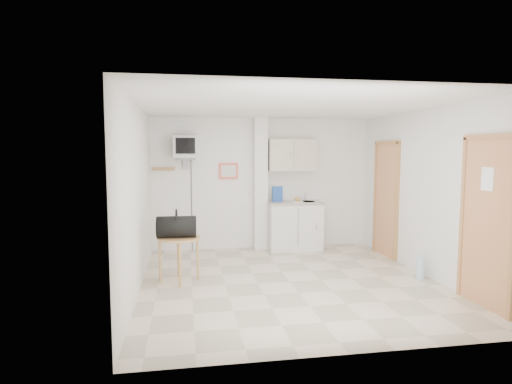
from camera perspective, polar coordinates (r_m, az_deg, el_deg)
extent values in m
plane|color=beige|center=(6.32, 4.51, -11.82)|extent=(4.50, 4.50, 0.00)
cube|color=white|center=(8.26, 0.79, 1.13)|extent=(4.20, 0.04, 2.50)
cube|color=white|center=(3.95, 12.63, -3.84)|extent=(4.20, 0.04, 2.50)
cube|color=white|center=(5.92, -15.52, -0.82)|extent=(0.04, 4.50, 2.50)
cube|color=white|center=(6.89, 21.80, -0.14)|extent=(0.04, 4.50, 2.50)
cube|color=white|center=(6.07, 4.70, 11.34)|extent=(4.20, 4.50, 0.04)
cube|color=white|center=(8.14, 0.58, 1.07)|extent=(0.25, 0.22, 2.50)
cube|color=#DD5848|center=(8.14, -3.70, 2.82)|extent=(0.36, 0.03, 0.30)
cube|color=silver|center=(8.12, -3.69, 2.81)|extent=(0.28, 0.01, 0.22)
cube|color=tan|center=(8.09, -12.19, 3.04)|extent=(0.40, 0.05, 0.06)
cube|color=white|center=(8.23, -1.39, -0.99)|extent=(0.15, 0.02, 0.08)
cylinder|color=tan|center=(8.04, -13.28, 2.93)|extent=(0.02, 0.08, 0.02)
cylinder|color=tan|center=(8.03, -12.57, 2.95)|extent=(0.02, 0.08, 0.02)
cylinder|color=tan|center=(8.03, -11.85, 2.96)|extent=(0.02, 0.08, 0.02)
cylinder|color=tan|center=(8.02, -11.14, 2.97)|extent=(0.02, 0.08, 0.02)
cube|color=#AF6638|center=(7.99, 16.93, -1.06)|extent=(0.04, 0.75, 2.00)
cube|color=olive|center=(7.99, 16.89, -1.06)|extent=(0.06, 0.87, 2.06)
cube|color=#AF6638|center=(5.80, 28.44, -3.80)|extent=(0.04, 0.82, 2.02)
cube|color=olive|center=(5.80, 28.40, -3.80)|extent=(0.06, 0.94, 2.08)
cube|color=white|center=(5.73, 28.49, 1.52)|extent=(0.01, 0.20, 0.28)
cube|color=silver|center=(8.22, 5.12, -4.60)|extent=(1.00, 0.55, 0.88)
cube|color=#A4988D|center=(8.15, 5.15, -1.42)|extent=(1.03, 0.58, 0.04)
cylinder|color=#B7B7BA|center=(8.22, 6.83, -1.42)|extent=(0.30, 0.30, 0.05)
cylinder|color=#B7B7BA|center=(8.34, 6.57, -0.59)|extent=(0.02, 0.02, 0.16)
cylinder|color=#B7B7BA|center=(8.28, 6.69, -0.11)|extent=(0.02, 0.13, 0.02)
cube|color=#BCAB97|center=(8.20, 4.79, 4.93)|extent=(0.90, 0.32, 0.60)
cube|color=#1D469A|center=(8.11, 2.87, -0.27)|extent=(0.19, 0.07, 0.29)
cylinder|color=white|center=(8.07, 5.57, -1.30)|extent=(0.22, 0.22, 0.01)
sphere|color=tan|center=(8.07, 5.57, -0.97)|extent=(0.11, 0.11, 0.11)
cube|color=slate|center=(7.94, -9.37, 4.35)|extent=(0.36, 0.32, 0.02)
cube|color=slate|center=(8.08, -9.36, 3.80)|extent=(0.10, 0.06, 0.20)
cube|color=#B4B3B6|center=(7.87, -9.39, 5.94)|extent=(0.44, 0.42, 0.40)
cube|color=black|center=(7.66, -9.39, 6.10)|extent=(0.34, 0.02, 0.28)
cylinder|color=black|center=(8.15, -8.57, -1.71)|extent=(0.01, 0.01, 1.73)
cylinder|color=tan|center=(6.27, -10.27, -6.04)|extent=(0.62, 0.62, 0.03)
cylinder|color=tan|center=(6.36, -7.77, -8.85)|extent=(0.04, 0.04, 0.62)
cylinder|color=tan|center=(6.60, -10.32, -8.35)|extent=(0.04, 0.04, 0.62)
cylinder|color=tan|center=(6.34, -12.68, -8.98)|extent=(0.04, 0.04, 0.62)
cylinder|color=tan|center=(6.08, -10.11, -9.55)|extent=(0.04, 0.04, 0.62)
cylinder|color=black|center=(6.21, -10.55, -4.58)|extent=(0.57, 0.33, 0.31)
torus|color=black|center=(6.18, -10.57, -3.27)|extent=(0.03, 0.23, 0.23)
cylinder|color=#ACC9E4|center=(6.85, 21.10, -9.46)|extent=(0.12, 0.12, 0.31)
cylinder|color=#ACC9E4|center=(6.81, 21.15, -8.02)|extent=(0.04, 0.04, 0.04)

